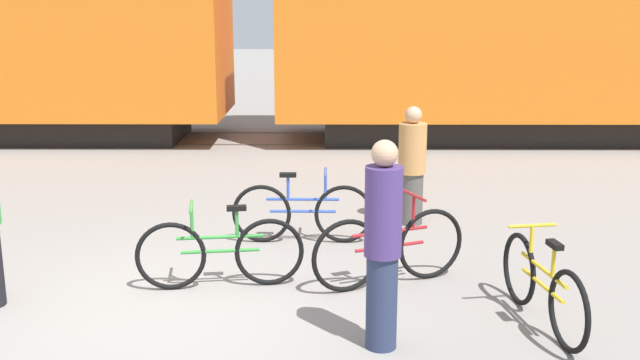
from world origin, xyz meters
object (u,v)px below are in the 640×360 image
at_px(bicycle_green, 220,252).
at_px(bicycle_maroon, 390,248).
at_px(person_in_purple, 383,245).
at_px(bicycle_blue, 303,212).
at_px(bicycle_yellow, 542,286).
at_px(person_in_tan, 412,166).

distance_m(bicycle_green, bicycle_maroon, 1.74).
distance_m(bicycle_maroon, person_in_purple, 1.54).
height_order(bicycle_blue, bicycle_maroon, bicycle_maroon).
relative_size(bicycle_yellow, bicycle_maroon, 1.06).
bearing_deg(person_in_purple, bicycle_maroon, 74.38).
xyz_separation_m(bicycle_blue, person_in_purple, (0.75, -2.84, 0.53)).
xyz_separation_m(bicycle_green, person_in_purple, (1.55, -1.36, 0.54)).
bearing_deg(person_in_tan, bicycle_maroon, 70.27).
bearing_deg(person_in_tan, bicycle_yellow, 96.57).
xyz_separation_m(bicycle_green, bicycle_blue, (0.80, 1.48, 0.00)).
relative_size(bicycle_green, bicycle_blue, 0.99).
bearing_deg(bicycle_yellow, person_in_purple, -162.79).
relative_size(bicycle_blue, person_in_tan, 1.10).
bearing_deg(person_in_purple, bicycle_blue, 96.63).
distance_m(bicycle_green, person_in_tan, 3.21).
xyz_separation_m(bicycle_green, bicycle_yellow, (3.03, -0.90, -0.01)).
bearing_deg(bicycle_green, bicycle_maroon, 2.65).
height_order(bicycle_green, bicycle_yellow, bicycle_green).
relative_size(bicycle_maroon, person_in_purple, 0.90).
relative_size(bicycle_green, person_in_tan, 1.09).
xyz_separation_m(bicycle_blue, person_in_tan, (1.41, 0.82, 0.39)).
relative_size(bicycle_yellow, bicycle_blue, 1.00).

